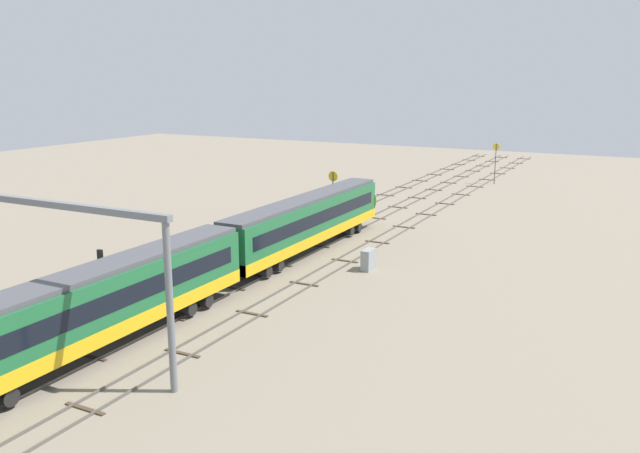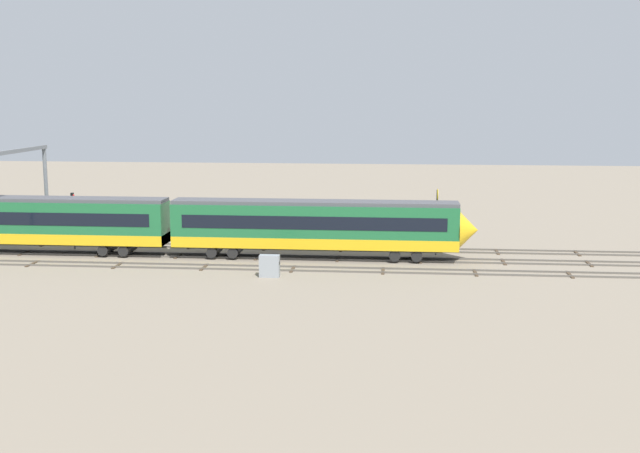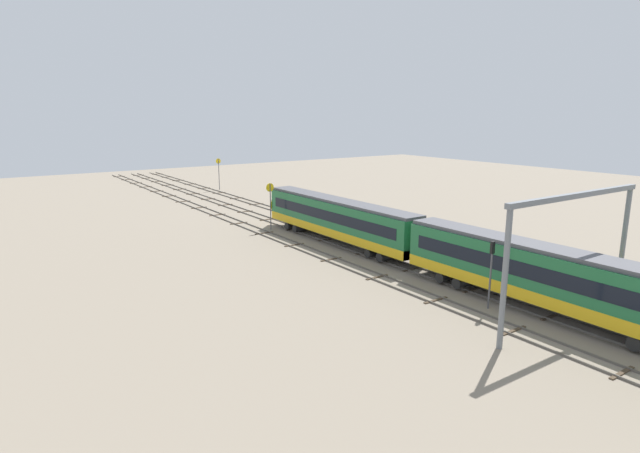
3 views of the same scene
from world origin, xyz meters
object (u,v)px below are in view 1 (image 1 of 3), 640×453
(overhead_gantry, at_px, (62,249))
(signal_light_trackside_approach, at_px, (102,278))
(speed_sign_near_foreground, at_px, (333,190))
(relay_cabinet, at_px, (368,260))
(speed_sign_mid_trackside, at_px, (496,158))

(overhead_gantry, distance_m, signal_light_trackside_approach, 6.02)
(overhead_gantry, distance_m, speed_sign_near_foreground, 37.12)
(speed_sign_near_foreground, xyz_separation_m, relay_cabinet, (-13.06, -9.65, -2.96))
(relay_cabinet, bearing_deg, speed_sign_near_foreground, 36.47)
(speed_sign_mid_trackside, height_order, relay_cabinet, speed_sign_mid_trackside)
(overhead_gantry, xyz_separation_m, signal_light_trackside_approach, (4.62, 2.17, -3.19))
(speed_sign_near_foreground, distance_m, speed_sign_mid_trackside, 36.40)
(speed_sign_near_foreground, relative_size, relay_cabinet, 3.39)
(overhead_gantry, bearing_deg, speed_sign_mid_trackside, -4.99)
(overhead_gantry, bearing_deg, signal_light_trackside_approach, 25.20)
(speed_sign_near_foreground, height_order, signal_light_trackside_approach, speed_sign_near_foreground)
(speed_sign_mid_trackside, height_order, signal_light_trackside_approach, speed_sign_mid_trackside)
(overhead_gantry, xyz_separation_m, speed_sign_near_foreground, (36.94, 2.38, -2.68))
(speed_sign_near_foreground, bearing_deg, signal_light_trackside_approach, -179.63)
(overhead_gantry, bearing_deg, relay_cabinet, -16.93)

